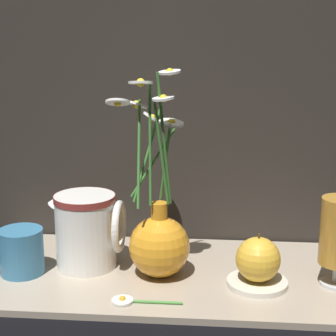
{
  "coord_description": "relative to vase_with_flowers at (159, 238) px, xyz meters",
  "views": [
    {
      "loc": [
        0.08,
        -0.97,
        0.45
      ],
      "look_at": [
        -0.01,
        0.0,
        0.21
      ],
      "focal_mm": 60.0,
      "sensor_mm": 36.0,
      "label": 1
    }
  ],
  "objects": [
    {
      "name": "orange_fruit",
      "position": [
        0.18,
        -0.03,
        -0.02
      ],
      "size": [
        0.08,
        0.08,
        0.09
      ],
      "color": "gold",
      "rests_on": "saucer_plate"
    },
    {
      "name": "loose_daisy",
      "position": [
        -0.04,
        -0.11,
        -0.07
      ],
      "size": [
        0.12,
        0.04,
        0.01
      ],
      "color": "#4C8E3D",
      "rests_on": "shelf"
    },
    {
      "name": "ceramic_pitcher",
      "position": [
        -0.14,
        0.03,
        0.0
      ],
      "size": [
        0.14,
        0.12,
        0.15
      ],
      "color": "white",
      "rests_on": "shelf"
    },
    {
      "name": "vase_with_flowers",
      "position": [
        0.0,
        0.0,
        0.0
      ],
      "size": [
        0.15,
        0.17,
        0.38
      ],
      "color": "orange",
      "rests_on": "shelf"
    },
    {
      "name": "ground_plane",
      "position": [
        0.02,
        0.02,
        -0.08
      ],
      "size": [
        6.0,
        6.0,
        0.0
      ],
      "primitive_type": "plane",
      "color": "black"
    },
    {
      "name": "yellow_mug",
      "position": [
        -0.26,
        -0.01,
        -0.03
      ],
      "size": [
        0.09,
        0.08,
        0.08
      ],
      "color": "teal",
      "rests_on": "shelf"
    },
    {
      "name": "saucer_plate",
      "position": [
        0.18,
        -0.03,
        -0.07
      ],
      "size": [
        0.11,
        0.11,
        0.01
      ],
      "color": "silver",
      "rests_on": "shelf"
    },
    {
      "name": "shelf",
      "position": [
        0.02,
        0.02,
        -0.08
      ],
      "size": [
        0.72,
        0.34,
        0.01
      ],
      "color": "tan",
      "rests_on": "ground_plane"
    }
  ]
}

